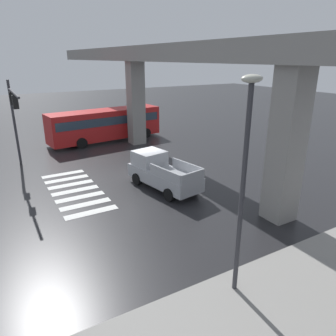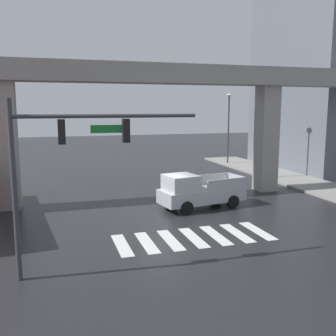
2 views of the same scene
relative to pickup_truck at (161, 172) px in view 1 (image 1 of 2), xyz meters
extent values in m
plane|color=#232326|center=(-2.08, -0.16, -0.99)|extent=(120.00, 120.00, 0.00)
cube|color=silver|center=(-5.38, -4.80, -0.98)|extent=(0.55, 2.80, 0.01)
cube|color=silver|center=(-4.28, -4.80, -0.98)|extent=(0.55, 2.80, 0.01)
cube|color=silver|center=(-3.18, -4.80, -0.98)|extent=(0.55, 2.80, 0.01)
cube|color=silver|center=(-2.08, -4.80, -0.98)|extent=(0.55, 2.80, 0.01)
cube|color=silver|center=(-0.98, -4.80, -0.98)|extent=(0.55, 2.80, 0.01)
cube|color=silver|center=(0.12, -4.80, -0.98)|extent=(0.55, 2.80, 0.01)
cube|color=silver|center=(1.22, -4.80, -0.98)|extent=(0.55, 2.80, 0.01)
cube|color=gray|center=(-2.08, 3.22, 6.98)|extent=(58.25, 1.92, 1.20)
cube|color=gray|center=(-10.60, 3.22, 2.69)|extent=(1.30, 1.30, 7.36)
cube|color=gray|center=(6.43, 3.22, 2.69)|extent=(1.30, 1.30, 7.36)
cube|color=#A8AAAF|center=(0.30, 0.05, -0.21)|extent=(5.35, 2.77, 0.80)
cube|color=#A8AAAF|center=(-1.13, -0.20, 0.64)|extent=(1.98, 2.02, 0.90)
cube|color=#3F5160|center=(-1.59, -0.28, 0.64)|extent=(0.39, 1.66, 0.77)
cube|color=#A8AAAF|center=(1.58, -0.61, 0.49)|extent=(2.63, 0.57, 0.60)
cube|color=#A8AAAF|center=(1.27, 1.12, 0.49)|extent=(2.63, 0.57, 0.60)
cube|color=#A8AAAF|center=(2.76, 0.49, 0.49)|extent=(0.41, 1.74, 0.60)
cylinder|color=black|center=(-1.10, -1.11, -0.61)|extent=(0.80, 0.41, 0.76)
cylinder|color=black|center=(-1.42, 0.66, -0.61)|extent=(0.80, 0.41, 0.76)
cylinder|color=black|center=(2.01, -0.56, -0.61)|extent=(0.80, 0.41, 0.76)
cylinder|color=black|center=(1.69, 1.22, -0.61)|extent=(0.80, 0.41, 0.76)
cube|color=red|center=(-12.87, 0.98, 0.65)|extent=(3.70, 11.01, 2.70)
cube|color=#2D3D4C|center=(-12.87, 0.98, 1.12)|extent=(3.68, 10.48, 0.76)
cube|color=#2D3D4C|center=(-13.47, 6.30, 0.99)|extent=(2.24, 0.33, 1.49)
cylinder|color=black|center=(-14.51, 4.59, -0.51)|extent=(0.46, 0.99, 0.96)
cylinder|color=black|center=(-12.08, 4.87, -0.51)|extent=(0.46, 0.99, 0.96)
cylinder|color=black|center=(-13.75, -2.11, -0.51)|extent=(0.46, 0.99, 0.96)
cylinder|color=black|center=(-11.31, -1.84, -0.51)|extent=(0.46, 0.99, 0.96)
cylinder|color=#38383D|center=(-9.37, -7.07, 2.11)|extent=(0.18, 0.18, 6.20)
cylinder|color=#38383D|center=(-6.17, -7.07, 4.61)|extent=(6.40, 0.14, 0.14)
cube|color=black|center=(-7.77, -7.07, 4.09)|extent=(0.24, 0.32, 0.84)
sphere|color=green|center=(-7.77, -7.07, 3.83)|extent=(0.17, 0.17, 0.17)
cube|color=black|center=(-5.57, -7.07, 4.09)|extent=(0.24, 0.32, 0.84)
sphere|color=green|center=(-5.57, -7.07, 3.83)|extent=(0.17, 0.17, 0.17)
cube|color=#19722D|center=(-6.25, -7.07, 4.16)|extent=(1.10, 0.04, 0.28)
cylinder|color=#38383D|center=(9.46, -2.27, 2.51)|extent=(0.16, 0.16, 7.00)
ellipsoid|color=beige|center=(9.46, -2.27, 6.13)|extent=(0.44, 0.70, 0.24)
camera|label=1|loc=(16.07, -8.69, 6.68)|focal=33.81mm
camera|label=2|loc=(-8.15, -20.48, 4.92)|focal=40.94mm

